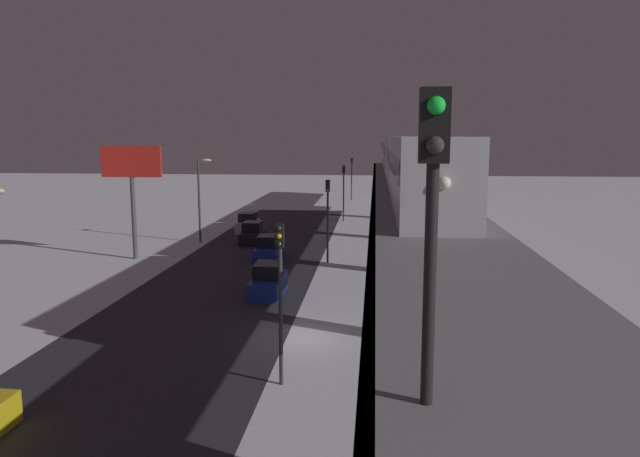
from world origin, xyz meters
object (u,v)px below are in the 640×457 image
(sedan_blue_2, at_px, (269,250))
(rail_signal, at_px, (432,194))
(subway_train, at_px, (400,153))
(traffic_light_mid, at_px, (328,209))
(sedan_black, at_px, (253,234))
(sedan_blue, at_px, (268,282))
(traffic_light_near, at_px, (280,281))
(sedan_silver_2, at_px, (248,224))
(traffic_light_far, at_px, (344,185))
(traffic_light_distant, at_px, (352,173))
(commercial_billboard, at_px, (132,173))

(sedan_blue_2, bearing_deg, rail_signal, -76.60)
(rail_signal, bearing_deg, subway_train, -91.85)
(traffic_light_mid, bearing_deg, sedan_black, -46.32)
(rail_signal, height_order, sedan_blue, rail_signal)
(sedan_blue_2, relative_size, traffic_light_near, 0.64)
(sedan_silver_2, bearing_deg, sedan_black, 106.25)
(sedan_blue, height_order, sedan_black, same)
(traffic_light_mid, height_order, traffic_light_far, same)
(sedan_blue, height_order, sedan_silver_2, same)
(subway_train, distance_m, traffic_light_far, 12.14)
(subway_train, relative_size, sedan_blue, 17.07)
(traffic_light_distant, bearing_deg, sedan_black, 78.63)
(traffic_light_distant, xyz_separation_m, commercial_billboard, (15.36, 45.02, 2.63))
(sedan_black, relative_size, traffic_light_distant, 0.65)
(sedan_blue, bearing_deg, traffic_light_mid, 72.94)
(sedan_silver_2, bearing_deg, traffic_light_far, -137.42)
(traffic_light_distant, bearing_deg, sedan_blue, 86.96)
(sedan_silver_2, xyz_separation_m, sedan_blue_2, (-4.60, 13.40, 0.00))
(sedan_black, height_order, traffic_light_distant, traffic_light_distant)
(sedan_black, distance_m, traffic_light_far, 16.87)
(traffic_light_far, distance_m, commercial_billboard, 27.32)
(rail_signal, xyz_separation_m, traffic_light_distant, (4.27, -82.17, -4.77))
(sedan_silver_2, xyz_separation_m, commercial_billboard, (6.06, 13.89, 6.03))
(sedan_black, distance_m, traffic_light_mid, 11.38)
(traffic_light_mid, bearing_deg, rail_signal, 96.58)
(rail_signal, relative_size, traffic_light_mid, 0.62)
(subway_train, bearing_deg, sedan_black, 19.81)
(sedan_blue_2, bearing_deg, traffic_light_mid, -7.71)
(sedan_black, bearing_deg, traffic_light_mid, 133.68)
(traffic_light_mid, xyz_separation_m, commercial_billboard, (15.36, -0.14, 2.63))
(rail_signal, bearing_deg, sedan_black, -75.31)
(sedan_blue, relative_size, sedan_silver_2, 1.08)
(sedan_blue, xyz_separation_m, sedan_black, (4.60, -17.31, -0.00))
(sedan_silver_2, relative_size, sedan_black, 0.97)
(sedan_blue, height_order, traffic_light_distant, traffic_light_distant)
(sedan_silver_2, xyz_separation_m, traffic_light_near, (-9.30, 36.61, 3.40))
(rail_signal, height_order, traffic_light_distant, rail_signal)
(sedan_silver_2, distance_m, sedan_black, 6.43)
(traffic_light_distant, bearing_deg, sedan_silver_2, 73.36)
(sedan_black, xyz_separation_m, traffic_light_distant, (-7.50, -37.30, 3.40))
(rail_signal, xyz_separation_m, commercial_billboard, (19.63, -37.15, -2.14))
(traffic_light_near, bearing_deg, traffic_light_far, -90.00)
(commercial_billboard, bearing_deg, traffic_light_near, 124.06)
(sedan_blue_2, bearing_deg, traffic_light_near, -78.55)
(sedan_blue, bearing_deg, sedan_silver_2, 105.24)
(rail_signal, distance_m, traffic_light_mid, 37.56)
(sedan_silver_2, bearing_deg, traffic_light_distant, -106.64)
(rail_signal, relative_size, sedan_black, 0.96)
(subway_train, xyz_separation_m, sedan_black, (13.37, 4.81, -7.23))
(subway_train, relative_size, rail_signal, 18.52)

